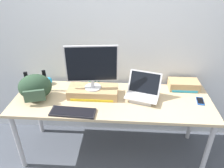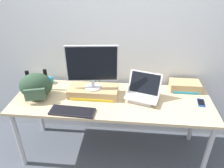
{
  "view_description": "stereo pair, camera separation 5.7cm",
  "coord_description": "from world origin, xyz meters",
  "px_view_note": "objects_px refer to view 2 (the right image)",
  "views": [
    {
      "loc": [
        0.12,
        -1.83,
        1.98
      ],
      "look_at": [
        0.0,
        0.0,
        0.93
      ],
      "focal_mm": 34.33,
      "sensor_mm": 36.0,
      "label": 1
    },
    {
      "loc": [
        0.18,
        -1.83,
        1.98
      ],
      "look_at": [
        0.0,
        0.0,
        0.93
      ],
      "focal_mm": 34.33,
      "sensor_mm": 36.0,
      "label": 2
    }
  ],
  "objects_px": {
    "desktop_monitor": "(92,66)",
    "messenger_backpack": "(36,86)",
    "plush_toy": "(50,80)",
    "external_keyboard": "(72,111)",
    "toner_box_yellow": "(93,91)",
    "open_laptop": "(143,95)",
    "toner_box_cyan": "(185,86)",
    "cell_phone": "(201,103)",
    "coffee_mug": "(93,82)"
  },
  "relations": [
    {
      "from": "external_keyboard",
      "to": "plush_toy",
      "type": "bearing_deg",
      "value": 130.01
    },
    {
      "from": "desktop_monitor",
      "to": "open_laptop",
      "type": "height_order",
      "value": "desktop_monitor"
    },
    {
      "from": "toner_box_yellow",
      "to": "external_keyboard",
      "type": "height_order",
      "value": "toner_box_yellow"
    },
    {
      "from": "plush_toy",
      "to": "toner_box_cyan",
      "type": "xyz_separation_m",
      "value": [
        1.53,
        -0.01,
        0.01
      ]
    },
    {
      "from": "toner_box_yellow",
      "to": "desktop_monitor",
      "type": "height_order",
      "value": "desktop_monitor"
    },
    {
      "from": "desktop_monitor",
      "to": "toner_box_yellow",
      "type": "bearing_deg",
      "value": 92.37
    },
    {
      "from": "open_laptop",
      "to": "external_keyboard",
      "type": "relative_size",
      "value": 0.88
    },
    {
      "from": "toner_box_yellow",
      "to": "open_laptop",
      "type": "relative_size",
      "value": 1.36
    },
    {
      "from": "toner_box_cyan",
      "to": "external_keyboard",
      "type": "bearing_deg",
      "value": -155.33
    },
    {
      "from": "messenger_backpack",
      "to": "toner_box_cyan",
      "type": "height_order",
      "value": "messenger_backpack"
    },
    {
      "from": "external_keyboard",
      "to": "messenger_backpack",
      "type": "distance_m",
      "value": 0.5
    },
    {
      "from": "toner_box_yellow",
      "to": "external_keyboard",
      "type": "bearing_deg",
      "value": -115.15
    },
    {
      "from": "toner_box_yellow",
      "to": "cell_phone",
      "type": "xyz_separation_m",
      "value": [
        1.1,
        -0.04,
        -0.04
      ]
    },
    {
      "from": "messenger_backpack",
      "to": "plush_toy",
      "type": "bearing_deg",
      "value": 68.04
    },
    {
      "from": "desktop_monitor",
      "to": "coffee_mug",
      "type": "relative_size",
      "value": 4.19
    },
    {
      "from": "desktop_monitor",
      "to": "cell_phone",
      "type": "height_order",
      "value": "desktop_monitor"
    },
    {
      "from": "external_keyboard",
      "to": "coffee_mug",
      "type": "relative_size",
      "value": 3.52
    },
    {
      "from": "external_keyboard",
      "to": "messenger_backpack",
      "type": "height_order",
      "value": "messenger_backpack"
    },
    {
      "from": "desktop_monitor",
      "to": "plush_toy",
      "type": "relative_size",
      "value": 6.23
    },
    {
      "from": "external_keyboard",
      "to": "coffee_mug",
      "type": "height_order",
      "value": "coffee_mug"
    },
    {
      "from": "toner_box_yellow",
      "to": "toner_box_cyan",
      "type": "bearing_deg",
      "value": 11.68
    },
    {
      "from": "desktop_monitor",
      "to": "messenger_backpack",
      "type": "height_order",
      "value": "desktop_monitor"
    },
    {
      "from": "coffee_mug",
      "to": "toner_box_cyan",
      "type": "relative_size",
      "value": 0.38
    },
    {
      "from": "desktop_monitor",
      "to": "external_keyboard",
      "type": "relative_size",
      "value": 1.19
    },
    {
      "from": "open_laptop",
      "to": "messenger_backpack",
      "type": "height_order",
      "value": "open_laptop"
    },
    {
      "from": "cell_phone",
      "to": "plush_toy",
      "type": "distance_m",
      "value": 1.67
    },
    {
      "from": "desktop_monitor",
      "to": "messenger_backpack",
      "type": "xyz_separation_m",
      "value": [
        -0.58,
        -0.08,
        -0.21
      ]
    },
    {
      "from": "coffee_mug",
      "to": "cell_phone",
      "type": "distance_m",
      "value": 1.16
    },
    {
      "from": "desktop_monitor",
      "to": "plush_toy",
      "type": "distance_m",
      "value": 0.66
    },
    {
      "from": "toner_box_yellow",
      "to": "desktop_monitor",
      "type": "distance_m",
      "value": 0.29
    },
    {
      "from": "coffee_mug",
      "to": "plush_toy",
      "type": "bearing_deg",
      "value": 179.11
    },
    {
      "from": "plush_toy",
      "to": "toner_box_cyan",
      "type": "distance_m",
      "value": 1.53
    },
    {
      "from": "desktop_monitor",
      "to": "cell_phone",
      "type": "distance_m",
      "value": 1.15
    },
    {
      "from": "open_laptop",
      "to": "plush_toy",
      "type": "bearing_deg",
      "value": -176.88
    },
    {
      "from": "toner_box_yellow",
      "to": "toner_box_cyan",
      "type": "height_order",
      "value": "toner_box_cyan"
    },
    {
      "from": "toner_box_yellow",
      "to": "plush_toy",
      "type": "xyz_separation_m",
      "value": [
        -0.55,
        0.21,
        -0.01
      ]
    },
    {
      "from": "toner_box_yellow",
      "to": "cell_phone",
      "type": "bearing_deg",
      "value": -2.18
    },
    {
      "from": "external_keyboard",
      "to": "cell_phone",
      "type": "height_order",
      "value": "external_keyboard"
    },
    {
      "from": "messenger_backpack",
      "to": "cell_phone",
      "type": "xyz_separation_m",
      "value": [
        1.67,
        0.04,
        -0.13
      ]
    },
    {
      "from": "toner_box_yellow",
      "to": "desktop_monitor",
      "type": "relative_size",
      "value": 1.0
    },
    {
      "from": "cell_phone",
      "to": "plush_toy",
      "type": "height_order",
      "value": "plush_toy"
    },
    {
      "from": "messenger_backpack",
      "to": "desktop_monitor",
      "type": "bearing_deg",
      "value": -8.15
    },
    {
      "from": "coffee_mug",
      "to": "toner_box_yellow",
      "type": "bearing_deg",
      "value": -80.0
    },
    {
      "from": "desktop_monitor",
      "to": "messenger_backpack",
      "type": "bearing_deg",
      "value": -178.38
    },
    {
      "from": "messenger_backpack",
      "to": "toner_box_cyan",
      "type": "distance_m",
      "value": 1.58
    },
    {
      "from": "toner_box_yellow",
      "to": "toner_box_cyan",
      "type": "distance_m",
      "value": 1.0
    },
    {
      "from": "toner_box_yellow",
      "to": "messenger_backpack",
      "type": "height_order",
      "value": "messenger_backpack"
    },
    {
      "from": "toner_box_yellow",
      "to": "open_laptop",
      "type": "xyz_separation_m",
      "value": [
        0.51,
        -0.03,
        0.01
      ]
    },
    {
      "from": "open_laptop",
      "to": "messenger_backpack",
      "type": "distance_m",
      "value": 1.09
    },
    {
      "from": "toner_box_yellow",
      "to": "external_keyboard",
      "type": "xyz_separation_m",
      "value": [
        -0.15,
        -0.32,
        -0.04
      ]
    }
  ]
}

